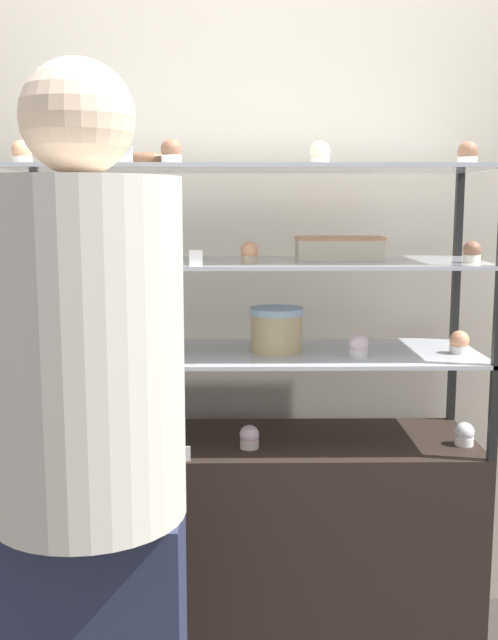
# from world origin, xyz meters

# --- Properties ---
(back_wall) EXTENTS (8.00, 0.05, 2.60)m
(back_wall) POSITION_xyz_m (0.00, 0.37, 1.30)
(back_wall) COLOR beige
(back_wall) RESTS_ON ground_plane
(display_base) EXTENTS (1.41, 0.44, 0.73)m
(display_base) POSITION_xyz_m (0.00, 0.00, 0.37)
(display_base) COLOR black
(display_base) RESTS_ON ground_plane
(display_riser_lower) EXTENTS (1.41, 0.44, 0.28)m
(display_riser_lower) POSITION_xyz_m (0.00, 0.00, 1.00)
(display_riser_lower) COLOR black
(display_riser_lower) RESTS_ON display_base
(display_riser_middle) EXTENTS (1.41, 0.44, 0.28)m
(display_riser_middle) POSITION_xyz_m (0.00, 0.00, 1.27)
(display_riser_middle) COLOR black
(display_riser_middle) RESTS_ON display_riser_lower
(display_riser_upper) EXTENTS (1.41, 0.44, 0.28)m
(display_riser_upper) POSITION_xyz_m (0.00, 0.00, 1.55)
(display_riser_upper) COLOR black
(display_riser_upper) RESTS_ON display_riser_middle
(layer_cake_centerpiece) EXTENTS (0.16, 0.16, 0.13)m
(layer_cake_centerpiece) POSITION_xyz_m (0.08, 0.00, 1.08)
(layer_cake_centerpiece) COLOR #DBBC84
(layer_cake_centerpiece) RESTS_ON display_riser_lower
(sheet_cake_frosted) EXTENTS (0.26, 0.14, 0.07)m
(sheet_cake_frosted) POSITION_xyz_m (0.27, 0.03, 1.33)
(sheet_cake_frosted) COLOR beige
(sheet_cake_frosted) RESTS_ON display_riser_middle
(cupcake_0) EXTENTS (0.06, 0.06, 0.07)m
(cupcake_0) POSITION_xyz_m (-0.64, -0.04, 0.77)
(cupcake_0) COLOR #CCB28C
(cupcake_0) RESTS_ON display_base
(cupcake_1) EXTENTS (0.06, 0.06, 0.07)m
(cupcake_1) POSITION_xyz_m (0.00, -0.09, 0.77)
(cupcake_1) COLOR beige
(cupcake_1) RESTS_ON display_base
(cupcake_2) EXTENTS (0.06, 0.06, 0.07)m
(cupcake_2) POSITION_xyz_m (0.65, -0.07, 0.77)
(cupcake_2) COLOR white
(cupcake_2) RESTS_ON display_base
(price_tag_0) EXTENTS (0.04, 0.00, 0.04)m
(price_tag_0) POSITION_xyz_m (-0.19, -0.20, 0.76)
(price_tag_0) COLOR white
(price_tag_0) RESTS_ON display_base
(cupcake_3) EXTENTS (0.06, 0.06, 0.07)m
(cupcake_3) POSITION_xyz_m (-0.66, -0.06, 1.05)
(cupcake_3) COLOR beige
(cupcake_3) RESTS_ON display_riser_lower
(cupcake_4) EXTENTS (0.06, 0.06, 0.07)m
(cupcake_4) POSITION_xyz_m (-0.31, -0.12, 1.05)
(cupcake_4) COLOR white
(cupcake_4) RESTS_ON display_riser_lower
(cupcake_5) EXTENTS (0.06, 0.06, 0.07)m
(cupcake_5) POSITION_xyz_m (0.32, -0.09, 1.05)
(cupcake_5) COLOR white
(cupcake_5) RESTS_ON display_riser_lower
(cupcake_6) EXTENTS (0.06, 0.06, 0.07)m
(cupcake_6) POSITION_xyz_m (0.63, -0.04, 1.05)
(cupcake_6) COLOR white
(cupcake_6) RESTS_ON display_riser_lower
(price_tag_1) EXTENTS (0.04, 0.00, 0.04)m
(price_tag_1) POSITION_xyz_m (-0.26, -0.20, 1.03)
(price_tag_1) COLOR white
(price_tag_1) RESTS_ON display_riser_lower
(cupcake_7) EXTENTS (0.05, 0.05, 0.06)m
(cupcake_7) POSITION_xyz_m (-0.63, -0.09, 1.32)
(cupcake_7) COLOR #CCB28C
(cupcake_7) RESTS_ON display_riser_middle
(cupcake_8) EXTENTS (0.05, 0.05, 0.06)m
(cupcake_8) POSITION_xyz_m (-0.32, -0.07, 1.32)
(cupcake_8) COLOR beige
(cupcake_8) RESTS_ON display_riser_middle
(cupcake_9) EXTENTS (0.05, 0.05, 0.06)m
(cupcake_9) POSITION_xyz_m (0.00, -0.10, 1.32)
(cupcake_9) COLOR #CCB28C
(cupcake_9) RESTS_ON display_riser_middle
(cupcake_10) EXTENTS (0.05, 0.05, 0.06)m
(cupcake_10) POSITION_xyz_m (0.64, -0.10, 1.32)
(cupcake_10) COLOR beige
(cupcake_10) RESTS_ON display_riser_middle
(price_tag_2) EXTENTS (0.04, 0.00, 0.04)m
(price_tag_2) POSITION_xyz_m (-0.15, -0.20, 1.31)
(price_tag_2) COLOR white
(price_tag_2) RESTS_ON display_riser_middle
(cupcake_11) EXTENTS (0.06, 0.06, 0.07)m
(cupcake_11) POSITION_xyz_m (-0.65, -0.06, 1.60)
(cupcake_11) COLOR beige
(cupcake_11) RESTS_ON display_riser_upper
(cupcake_12) EXTENTS (0.06, 0.06, 0.07)m
(cupcake_12) POSITION_xyz_m (-0.22, -0.11, 1.60)
(cupcake_12) COLOR white
(cupcake_12) RESTS_ON display_riser_upper
(cupcake_13) EXTENTS (0.06, 0.06, 0.07)m
(cupcake_13) POSITION_xyz_m (0.20, -0.04, 1.60)
(cupcake_13) COLOR beige
(cupcake_13) RESTS_ON display_riser_upper
(cupcake_14) EXTENTS (0.06, 0.06, 0.07)m
(cupcake_14) POSITION_xyz_m (0.63, -0.05, 1.60)
(cupcake_14) COLOR white
(cupcake_14) RESTS_ON display_riser_upper
(price_tag_3) EXTENTS (0.04, 0.00, 0.04)m
(price_tag_3) POSITION_xyz_m (-0.33, -0.20, 1.59)
(price_tag_3) COLOR white
(price_tag_3) RESTS_ON display_riser_upper
(donut_glazed) EXTENTS (0.14, 0.14, 0.03)m
(donut_glazed) POSITION_xyz_m (-0.30, -0.03, 1.59)
(donut_glazed) COLOR brown
(donut_glazed) RESTS_ON display_riser_upper
(customer_figure) EXTENTS (0.41, 0.41, 1.74)m
(customer_figure) POSITION_xyz_m (-0.35, -0.74, 0.93)
(customer_figure) COLOR #282D47
(customer_figure) RESTS_ON ground_plane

